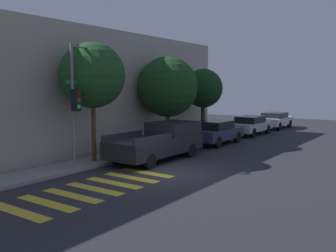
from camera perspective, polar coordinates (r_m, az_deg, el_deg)
ground_plane at (r=15.68m, az=-0.01°, el=-7.25°), size 60.00×60.00×0.00m
sidewalk at (r=18.28m, az=-10.61°, el=-5.21°), size 26.00×1.79×0.14m
building_row at (r=21.23m, az=-18.95°, el=4.99°), size 26.00×6.00×6.66m
crosswalk at (r=13.68m, az=-11.16°, el=-9.36°), size 6.42×2.60×0.00m
traffic_light_pole at (r=16.38m, az=-12.82°, el=5.59°), size 2.65×0.56×5.40m
pickup_truck at (r=18.55m, az=-1.22°, el=-2.32°), size 5.53×2.13×1.77m
sedan_near_corner at (r=23.54m, az=7.32°, el=-0.87°), size 4.27×1.87×1.47m
sedan_middle at (r=28.49m, az=12.48°, el=0.18°), size 4.53×1.76×1.40m
sedan_far_end at (r=33.39m, az=15.97°, el=0.92°), size 4.39×1.89×1.36m
tree_near_corner at (r=17.56m, az=-11.44°, el=7.55°), size 3.02×3.02×5.62m
tree_midblock at (r=22.08m, az=-0.07°, el=5.97°), size 3.55×3.55×5.35m
tree_far_end at (r=25.65m, az=5.39°, el=5.70°), size 2.64×2.64×4.80m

